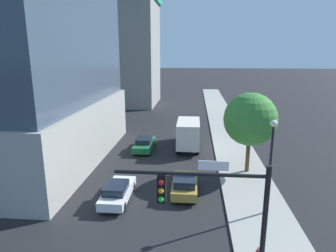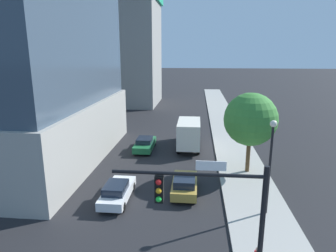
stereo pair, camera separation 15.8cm
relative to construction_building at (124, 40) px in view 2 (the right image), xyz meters
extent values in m
cube|color=#9E9B93|center=(19.21, -34.82, -12.85)|extent=(4.36, 120.00, 0.15)
cube|color=#9E9B93|center=(-4.79, -34.04, -10.03)|extent=(20.77, 21.66, 5.80)
cube|color=gray|center=(-0.02, 0.03, -1.31)|extent=(13.62, 13.97, 23.24)
cube|color=red|center=(4.07, -4.17, 2.10)|extent=(0.90, 0.90, 30.05)
cylinder|color=black|center=(17.43, -51.11, -9.54)|extent=(0.20, 0.20, 6.49)
cylinder|color=black|center=(14.62, -51.11, -6.70)|extent=(5.62, 0.14, 0.14)
cube|color=black|center=(13.57, -51.11, -7.33)|extent=(0.32, 0.36, 1.05)
sphere|color=red|center=(13.57, -51.30, -6.99)|extent=(0.22, 0.22, 0.22)
sphere|color=orange|center=(13.57, -51.30, -7.33)|extent=(0.22, 0.22, 0.22)
sphere|color=green|center=(13.57, -51.30, -7.67)|extent=(0.22, 0.22, 0.22)
cube|color=white|center=(15.46, -51.11, -6.35)|extent=(1.10, 0.04, 0.36)
cylinder|color=black|center=(19.66, -42.83, -9.82)|extent=(0.16, 0.16, 5.93)
sphere|color=silver|center=(19.66, -42.83, -6.67)|extent=(0.44, 0.44, 0.44)
cylinder|color=brown|center=(19.55, -35.66, -11.25)|extent=(0.36, 0.36, 3.05)
sphere|color=#387F33|center=(19.55, -35.66, -8.00)|extent=(4.61, 4.61, 4.61)
cube|color=#AD8938|center=(14.13, -40.16, -12.30)|extent=(1.87, 4.36, 0.66)
cube|color=#19212D|center=(14.13, -40.80, -11.69)|extent=(1.57, 1.87, 0.56)
cylinder|color=black|center=(13.30, -38.67, -12.58)|extent=(0.22, 0.71, 0.71)
cylinder|color=black|center=(14.95, -38.67, -12.58)|extent=(0.22, 0.71, 0.71)
cylinder|color=black|center=(13.30, -41.64, -12.58)|extent=(0.22, 0.71, 0.71)
cylinder|color=black|center=(14.95, -41.64, -12.58)|extent=(0.22, 0.71, 0.71)
cube|color=#1E6638|center=(9.30, -30.14, -12.33)|extent=(1.90, 4.80, 0.65)
cube|color=#19212D|center=(9.30, -30.31, -11.76)|extent=(1.59, 2.15, 0.50)
cylinder|color=black|center=(8.46, -28.51, -12.61)|extent=(0.22, 0.65, 0.65)
cylinder|color=black|center=(10.13, -28.51, -12.61)|extent=(0.22, 0.65, 0.65)
cylinder|color=black|center=(8.46, -31.77, -12.61)|extent=(0.22, 0.65, 0.65)
cylinder|color=black|center=(10.13, -31.77, -12.61)|extent=(0.22, 0.65, 0.65)
cube|color=silver|center=(9.30, -41.77, -12.33)|extent=(1.77, 4.64, 0.63)
cube|color=#19212D|center=(9.30, -42.22, -11.74)|extent=(1.49, 2.09, 0.55)
cylinder|color=black|center=(8.52, -40.19, -12.59)|extent=(0.22, 0.67, 0.67)
cylinder|color=black|center=(10.08, -40.19, -12.59)|extent=(0.22, 0.67, 0.67)
cylinder|color=black|center=(8.52, -43.35, -12.59)|extent=(0.22, 0.67, 0.67)
cylinder|color=black|center=(10.08, -43.35, -12.59)|extent=(0.22, 0.67, 0.67)
cube|color=silver|center=(14.13, -26.02, -11.27)|extent=(2.41, 2.04, 2.08)
cube|color=silver|center=(14.13, -29.75, -10.99)|extent=(2.41, 5.11, 2.65)
cylinder|color=black|center=(13.06, -26.02, -12.41)|extent=(0.30, 1.04, 1.04)
cylinder|color=black|center=(15.19, -26.02, -12.41)|extent=(0.30, 1.04, 1.04)
cylinder|color=black|center=(13.06, -31.02, -12.41)|extent=(0.30, 1.04, 1.04)
cylinder|color=black|center=(15.19, -31.02, -12.41)|extent=(0.30, 1.04, 1.04)
sphere|color=tan|center=(17.87, -49.00, -11.20)|extent=(0.22, 0.22, 0.22)
camera|label=1|loc=(14.73, -61.29, -2.37)|focal=31.89mm
camera|label=2|loc=(14.89, -61.28, -2.37)|focal=31.89mm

